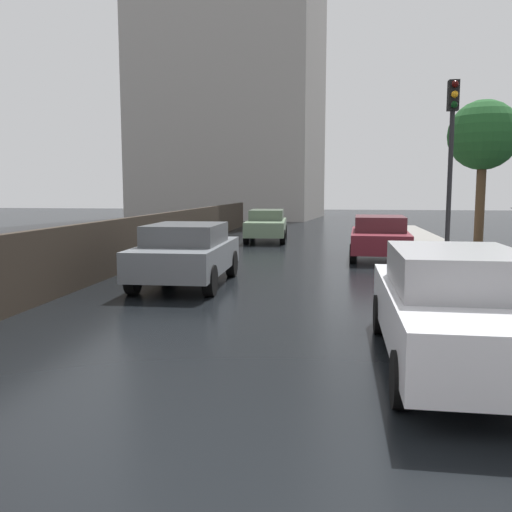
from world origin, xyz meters
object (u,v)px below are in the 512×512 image
Objects in this scene: car_grey_near_kerb at (187,252)px; car_white_far_lane at (455,307)px; street_tree_near at (483,137)px; car_maroon_far_ahead at (379,236)px; car_green_behind_camera at (267,225)px; traffic_light at (451,142)px.

car_white_far_lane reaches higher than car_grey_near_kerb.
street_tree_near is at bearing 75.54° from car_white_far_lane.
car_maroon_far_ahead is 0.92× the size of car_green_behind_camera.
street_tree_near is at bearing 40.52° from car_maroon_far_ahead.
car_maroon_far_ahead is 0.88× the size of traffic_light.
car_green_behind_camera is 17.47m from car_white_far_lane.
car_maroon_far_ahead is (4.93, 5.82, -0.04)m from car_grey_near_kerb.
car_grey_near_kerb is 0.75× the size of street_tree_near.
car_grey_near_kerb is 7.25m from traffic_light.
car_maroon_far_ahead is at bearing 124.38° from car_green_behind_camera.
car_maroon_far_ahead is 7.20m from car_green_behind_camera.
car_white_far_lane reaches higher than car_maroon_far_ahead.
car_white_far_lane is at bearing -104.96° from street_tree_near.
car_green_behind_camera is 0.96× the size of traffic_light.
car_grey_near_kerb is 7.35m from car_white_far_lane.
car_green_behind_camera is at bearing 122.38° from traffic_light.
car_maroon_far_ahead is 0.78× the size of street_tree_near.
street_tree_near is (2.42, 6.64, 0.72)m from traffic_light.
car_grey_near_kerb reaches higher than car_maroon_far_ahead.
street_tree_near reaches higher than car_maroon_far_ahead.
car_maroon_far_ahead is at bearing -142.05° from street_tree_near.
traffic_light is at bearing -110.07° from street_tree_near.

